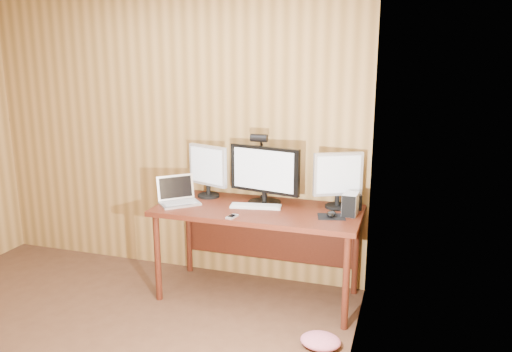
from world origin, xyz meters
The scene contains 13 objects.
desk centered at (0.93, 1.70, 0.63)m, with size 1.60×0.70×0.75m.
monitor_center centered at (0.94, 1.75, 1.00)m, with size 0.60×0.26×0.47m.
monitor_left centered at (0.43, 1.82, 0.99)m, with size 0.38×0.18×0.44m.
monitor_right centered at (1.52, 1.83, 0.99)m, with size 0.36×0.20×0.44m.
laptop centered at (0.27, 1.57, 0.80)m, with size 0.38×0.38×0.22m.
keyboard centered at (0.91, 1.65, 0.76)m, with size 0.41×0.18×0.02m.
mousepad centered at (1.51, 1.59, 0.75)m, with size 0.20×0.16×0.00m, color black.
mouse centered at (1.51, 1.59, 0.77)m, with size 0.07×0.11×0.04m, color black.
hard_drive centered at (1.64, 1.67, 0.83)m, with size 0.11×0.16×0.17m.
phone centered at (0.82, 1.35, 0.76)m, with size 0.07×0.12×0.01m.
speaker centered at (1.69, 1.82, 0.81)m, with size 0.05×0.05×0.12m, color black.
desk_lamp centered at (0.88, 1.86, 1.12)m, with size 0.14×0.19×0.59m.
fabric_pile centered at (1.55, 1.06, 0.04)m, with size 0.27×0.22×0.09m, color #D0647C, non-canonical shape.
Camera 1 is at (2.04, -1.93, 1.90)m, focal length 35.00 mm.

